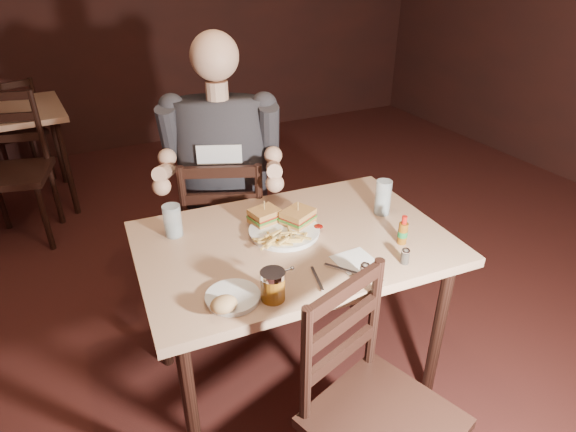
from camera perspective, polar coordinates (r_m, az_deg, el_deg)
name	(u,v)px	position (r m, az deg, el deg)	size (l,w,h in m)	color
room_shell	(346,73)	(1.76, 6.84, 16.48)	(7.00, 7.00, 7.00)	black
main_table	(293,256)	(1.96, 0.65, -4.75)	(1.26, 0.88, 0.77)	tan
bg_table	(5,122)	(4.11, -30.56, 9.54)	(0.84, 0.84, 0.77)	tan
chair_far	(227,233)	(2.56, -7.21, -1.98)	(0.43, 0.47, 0.93)	black
chair_near	(384,422)	(1.70, 11.29, -22.82)	(0.42, 0.46, 0.91)	black
bg_chair_far	(14,131)	(4.70, -29.72, 8.71)	(0.41, 0.45, 0.88)	black
bg_chair_near	(11,174)	(3.64, -29.95, 4.33)	(0.45, 0.50, 0.98)	black
diner	(220,144)	(2.29, -8.06, 8.43)	(0.58, 0.45, 1.00)	#28272B
dinner_plate	(284,232)	(1.94, -0.44, -1.90)	(0.28, 0.28, 0.02)	white
sandwich_left	(264,212)	(1.97, -2.82, 0.50)	(0.11, 0.09, 0.10)	#B98545
sandwich_right	(298,212)	(1.96, 1.18, 0.45)	(0.12, 0.10, 0.10)	#B98545
fries_pile	(282,237)	(1.86, -0.75, -2.56)	(0.24, 0.17, 0.04)	#F2C86A
ketchup_dollop	(318,226)	(1.96, 3.61, -1.25)	(0.04, 0.04, 0.01)	maroon
glass_left	(173,221)	(1.96, -13.51, -0.54)	(0.07, 0.07, 0.13)	silver
glass_right	(383,197)	(2.10, 11.20, 2.18)	(0.07, 0.07, 0.15)	silver
hot_sauce	(403,230)	(1.91, 13.48, -1.60)	(0.04, 0.04, 0.12)	brown
salt_shaker	(365,272)	(1.69, 9.07, -6.57)	(0.03, 0.03, 0.06)	white
pepper_shaker	(405,256)	(1.81, 13.71, -4.66)	(0.03, 0.03, 0.06)	#38332D
syrup_dispenser	(273,286)	(1.57, -1.80, -8.25)	(0.08, 0.08, 0.11)	brown
napkin	(354,261)	(1.80, 7.89, -5.25)	(0.14, 0.13, 0.00)	white
knife	(353,273)	(1.73, 7.73, -6.65)	(0.01, 0.22, 0.01)	silver
fork	(317,278)	(1.69, 3.46, -7.40)	(0.01, 0.14, 0.00)	silver
side_plate	(233,298)	(1.61, -6.55, -9.63)	(0.18, 0.18, 0.01)	white
bread_roll	(224,304)	(1.54, -7.62, -10.34)	(0.09, 0.07, 0.05)	tan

